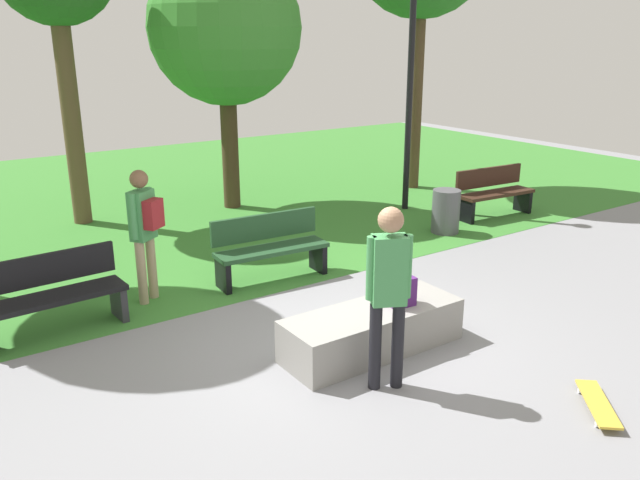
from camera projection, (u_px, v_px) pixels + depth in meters
ground_plane at (333, 344)px, 7.10m from camera, size 28.00×28.00×0.00m
grass_lawn at (114, 201)px, 13.23m from camera, size 26.60×12.37×0.01m
concrete_ledge at (373, 330)px, 6.89m from camera, size 2.04×0.71×0.47m
backpack_on_ledge at (401, 291)px, 6.90m from camera, size 0.30×0.23×0.32m
skater_performing_trick at (389, 284)px, 5.91m from camera, size 0.39×0.32×1.81m
skateboard_by_ledge at (598, 404)px, 5.83m from camera, size 0.68×0.73×0.08m
park_bench_far_left at (270, 246)px, 8.87m from camera, size 1.63×0.58×0.91m
park_bench_center_lawn at (493, 191)px, 12.01m from camera, size 1.63×0.58×0.91m
park_bench_far_right at (51, 293)px, 7.24m from camera, size 1.62×0.56×0.91m
tree_leaning_ash at (225, 29)px, 11.77m from camera, size 2.85×2.85×4.84m
lamp_post at (411, 71)px, 11.85m from camera, size 0.28×0.28×4.37m
trash_bin at (446, 211)px, 11.02m from camera, size 0.48×0.48×0.76m
pedestrian_with_backpack at (144, 224)px, 7.95m from camera, size 0.43×0.45×1.72m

